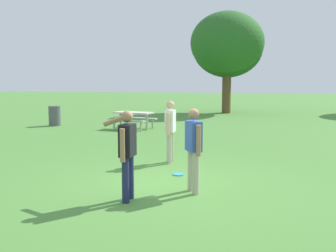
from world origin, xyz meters
The scene contains 9 objects.
ground_plane centered at (0.00, 0.00, 0.00)m, with size 120.00×120.00×0.00m, color #4C8438.
person_thrower centered at (-0.48, -1.04, 0.96)m, with size 0.67×0.62×1.64m.
person_catcher centered at (-0.42, 2.33, 0.94)m, with size 0.22×0.61×1.64m.
person_bystander centered at (0.61, -0.26, 0.94)m, with size 0.38×0.54×1.64m.
frisbee centered at (0.05, 1.04, 0.01)m, with size 0.26×0.26×0.03m, color #2D9EDB.
picnic_table_near centered at (-3.55, 8.91, 0.56)m, with size 1.93×1.71×0.77m.
trash_can_beside_table centered at (-7.66, 9.34, 0.48)m, with size 0.59×0.59×0.96m.
tree_tall_left centered at (-0.17, 18.40, 4.56)m, with size 4.78×4.78×6.62m.
tree_broad_center centered at (-0.17, 18.87, 4.30)m, with size 4.64×4.64×6.30m.
Camera 1 is at (1.76, -7.56, 2.17)m, focal length 41.54 mm.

